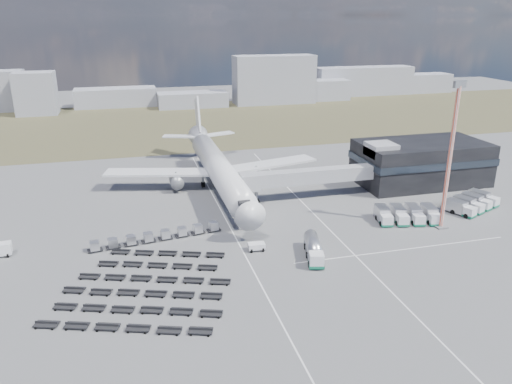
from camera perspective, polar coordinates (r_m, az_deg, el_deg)
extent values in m
plane|color=#565659|center=(88.14, -0.47, -6.21)|extent=(420.00, 420.00, 0.00)
cube|color=#433E28|center=(191.80, -8.73, 7.81)|extent=(420.00, 90.00, 0.01)
cube|color=silver|center=(92.13, -2.45, -5.04)|extent=(0.25, 110.00, 0.01)
cube|color=silver|center=(97.18, 7.99, -3.86)|extent=(0.25, 110.00, 0.01)
cube|color=silver|center=(90.58, 16.45, -6.33)|extent=(40.00, 0.25, 0.01)
cube|color=black|center=(125.94, 18.33, 3.21)|extent=(30.00, 16.00, 10.00)
cube|color=#262D38|center=(125.63, 18.39, 3.73)|extent=(30.40, 16.40, 1.60)
cube|color=#939399|center=(117.07, 14.12, 4.71)|extent=(6.00, 6.00, 3.00)
cube|color=#939399|center=(109.61, 6.05, 1.80)|extent=(29.80, 3.00, 3.00)
cube|color=#939399|center=(105.29, -0.70, 1.17)|extent=(4.00, 3.60, 3.40)
cylinder|color=slate|center=(106.93, 0.02, 0.02)|extent=(0.70, 0.70, 5.10)
cylinder|color=black|center=(107.65, 0.02, -1.04)|extent=(1.40, 0.90, 1.40)
cylinder|color=silver|center=(113.60, -4.24, 2.61)|extent=(5.60, 48.00, 5.60)
cone|color=silver|center=(89.11, -1.04, -2.19)|extent=(5.60, 5.00, 5.60)
cone|color=silver|center=(140.08, -6.41, 6.14)|extent=(5.60, 8.00, 5.60)
cube|color=black|center=(90.63, -1.34, -1.27)|extent=(2.20, 2.00, 0.80)
cube|color=silver|center=(117.21, -10.94, 2.22)|extent=(25.59, 11.38, 0.50)
cube|color=silver|center=(121.48, 1.37, 3.19)|extent=(25.59, 11.38, 0.50)
cylinder|color=slate|center=(116.07, -9.09, 1.28)|extent=(3.00, 5.00, 3.00)
cylinder|color=slate|center=(119.24, 0.02, 2.03)|extent=(3.00, 5.00, 3.00)
cube|color=silver|center=(141.27, -8.75, 6.32)|extent=(9.49, 5.63, 0.35)
cube|color=silver|center=(142.78, -4.34, 6.63)|extent=(9.49, 5.63, 0.35)
cube|color=silver|center=(141.80, -6.68, 8.65)|extent=(0.50, 9.06, 11.45)
cylinder|color=slate|center=(95.60, -1.81, -3.27)|extent=(0.50, 0.50, 2.50)
cylinder|color=slate|center=(118.09, -6.08, 1.15)|extent=(0.60, 0.60, 2.50)
cylinder|color=slate|center=(119.14, -3.04, 1.40)|extent=(0.60, 0.60, 2.50)
cylinder|color=black|center=(95.89, -1.81, -3.68)|extent=(0.50, 1.20, 1.20)
cube|color=#92949F|center=(224.13, -23.86, 10.27)|extent=(15.66, 12.00, 16.91)
cube|color=#92949F|center=(233.19, -15.74, 10.39)|extent=(34.90, 12.00, 8.01)
cube|color=#92949F|center=(225.07, -7.27, 10.44)|extent=(30.21, 12.00, 6.44)
cube|color=#92949F|center=(232.21, 2.07, 12.72)|extent=(36.60, 12.00, 21.40)
cube|color=#92949F|center=(243.49, 6.87, 11.49)|extent=(30.64, 12.00, 9.40)
cube|color=#92949F|center=(263.89, 12.15, 12.31)|extent=(50.17, 12.00, 13.84)
cube|color=#92949F|center=(279.99, 17.92, 11.75)|extent=(34.46, 12.00, 9.42)
cube|color=silver|center=(81.08, 6.91, -7.69)|extent=(2.81, 2.81, 2.22)
cube|color=#136C4D|center=(81.48, 6.88, -8.23)|extent=(2.93, 2.93, 0.48)
cylinder|color=silver|center=(85.08, 6.53, -5.97)|extent=(4.12, 7.60, 2.41)
cube|color=slate|center=(85.56, 6.50, -6.64)|extent=(4.03, 7.57, 0.34)
cylinder|color=black|center=(84.39, 6.61, -7.22)|extent=(2.69, 1.65, 1.06)
cube|color=silver|center=(86.36, 0.05, -6.29)|extent=(2.98, 1.79, 1.34)
cube|color=silver|center=(121.42, -3.94, 2.02)|extent=(3.07, 6.98, 3.20)
cube|color=#136C4D|center=(121.82, -3.93, 1.43)|extent=(3.19, 7.10, 0.51)
cube|color=silver|center=(98.92, 14.70, -3.16)|extent=(2.50, 2.43, 2.03)
cube|color=#136C4D|center=(99.21, 14.66, -3.58)|extent=(2.61, 2.54, 0.42)
cube|color=silver|center=(101.63, 14.19, -2.27)|extent=(3.05, 4.61, 2.40)
cube|color=silver|center=(99.89, 16.42, -3.10)|extent=(2.50, 2.43, 2.03)
cube|color=#136C4D|center=(100.18, 16.37, -3.51)|extent=(2.61, 2.54, 0.42)
cube|color=silver|center=(102.58, 15.87, -2.22)|extent=(3.05, 4.61, 2.40)
cube|color=silver|center=(100.95, 18.10, -3.04)|extent=(2.50, 2.43, 2.03)
cube|color=#136C4D|center=(101.24, 18.06, -3.45)|extent=(2.61, 2.54, 0.42)
cube|color=silver|center=(103.61, 17.52, -2.17)|extent=(3.05, 4.61, 2.40)
cube|color=silver|center=(102.10, 19.75, -2.98)|extent=(2.50, 2.43, 2.03)
cube|color=#136C4D|center=(102.38, 19.70, -3.38)|extent=(2.61, 2.54, 0.42)
cube|color=silver|center=(104.73, 19.13, -2.12)|extent=(3.05, 4.61, 2.40)
cube|color=silver|center=(108.62, 23.25, -2.11)|extent=(2.69, 2.64, 1.98)
cube|color=#136C4D|center=(108.88, 23.19, -2.48)|extent=(2.81, 2.76, 0.41)
cube|color=silver|center=(109.87, 21.85, -1.47)|extent=(3.64, 4.66, 2.34)
cube|color=silver|center=(111.20, 24.02, -1.73)|extent=(2.69, 2.64, 1.98)
cube|color=#136C4D|center=(111.46, 23.97, -2.10)|extent=(2.81, 2.76, 0.41)
cube|color=silver|center=(112.42, 22.65, -1.12)|extent=(3.64, 4.66, 2.34)
cube|color=silver|center=(113.80, 24.76, -1.37)|extent=(2.69, 2.64, 1.98)
cube|color=#136C4D|center=(114.05, 24.70, -1.73)|extent=(2.81, 2.76, 0.41)
cube|color=silver|center=(115.00, 23.41, -0.77)|extent=(3.64, 4.66, 2.34)
cube|color=silver|center=(116.43, 25.46, -1.02)|extent=(2.69, 2.64, 1.98)
cube|color=#136C4D|center=(116.67, 25.41, -1.38)|extent=(2.81, 2.76, 0.41)
cube|color=silver|center=(117.60, 24.14, -0.45)|extent=(3.64, 4.66, 2.34)
cube|color=black|center=(90.48, -17.92, -6.32)|extent=(2.70, 1.90, 0.17)
cube|color=silver|center=(90.14, -17.97, -5.85)|extent=(1.75, 1.75, 1.44)
cube|color=black|center=(90.72, -15.99, -6.04)|extent=(2.70, 1.90, 0.17)
cube|color=silver|center=(90.38, -16.04, -5.58)|extent=(1.75, 1.75, 1.44)
cube|color=black|center=(91.06, -14.07, -5.76)|extent=(2.70, 1.90, 0.17)
cube|color=silver|center=(90.72, -14.12, -5.30)|extent=(1.75, 1.75, 1.44)
cube|color=black|center=(91.50, -12.18, -5.48)|extent=(2.70, 1.90, 0.17)
cube|color=silver|center=(91.16, -12.22, -5.01)|extent=(1.75, 1.75, 1.44)
cube|color=black|center=(92.04, -10.30, -5.19)|extent=(2.70, 1.90, 0.17)
cube|color=silver|center=(91.71, -10.34, -4.72)|extent=(1.75, 1.75, 1.44)
cube|color=black|center=(92.68, -8.46, -4.90)|extent=(2.70, 1.90, 0.17)
cube|color=silver|center=(92.35, -8.48, -4.44)|extent=(1.75, 1.75, 1.44)
cube|color=black|center=(93.42, -6.64, -4.61)|extent=(2.70, 1.90, 0.17)
cube|color=silver|center=(93.09, -6.66, -4.15)|extent=(1.75, 1.75, 1.44)
cube|color=black|center=(94.25, -4.85, -4.31)|extent=(2.70, 1.90, 0.17)
cube|color=silver|center=(93.92, -4.86, -3.86)|extent=(1.75, 1.75, 1.44)
cube|color=black|center=(68.80, -14.98, -14.69)|extent=(23.59, 9.51, 0.73)
cube|color=black|center=(72.16, -13.88, -12.82)|extent=(23.59, 9.51, 0.73)
cube|color=black|center=(75.61, -12.88, -11.12)|extent=(23.59, 9.51, 0.73)
cube|color=black|center=(79.15, -11.99, -9.57)|extent=(23.59, 9.51, 0.73)
cube|color=black|center=(82.75, -11.17, -8.15)|extent=(19.74, 8.17, 0.73)
cube|color=black|center=(86.42, -10.44, -6.84)|extent=(19.74, 8.17, 0.73)
cylinder|color=red|center=(97.79, 21.25, 3.42)|extent=(0.75, 0.75, 26.73)
cube|color=slate|center=(95.22, 22.26, 11.35)|extent=(2.64, 1.05, 1.28)
cube|color=#565659|center=(101.96, 20.34, -3.71)|extent=(2.14, 2.14, 0.32)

